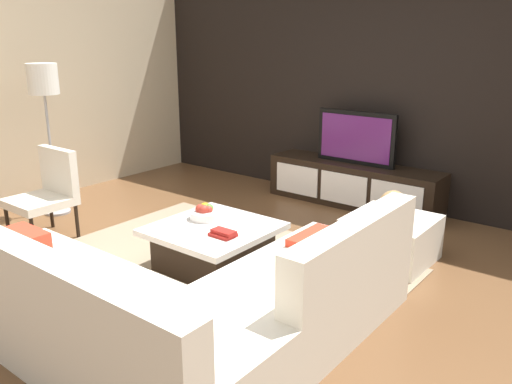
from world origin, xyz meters
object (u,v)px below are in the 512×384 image
object	(u,v)px
fruit_bowl	(205,213)
television	(356,138)
floor_lamp	(44,89)
media_console	(353,184)
book_stack	(223,233)
accent_chair_near	(48,189)
coffee_table	(214,246)
decorative_ball	(393,204)
sectional_couch	(178,305)
ottoman	(390,239)

from	to	relation	value
fruit_bowl	television	bearing A→B (deg)	82.67
floor_lamp	fruit_bowl	distance (m)	2.39
media_console	book_stack	size ratio (longest dim) A/B	9.78
accent_chair_near	book_stack	size ratio (longest dim) A/B	4.12
book_stack	coffee_table	bearing A→B (deg)	151.54
television	fruit_bowl	distance (m)	2.25
decorative_ball	sectional_couch	bearing A→B (deg)	-103.49
coffee_table	accent_chair_near	bearing A→B (deg)	-166.00
media_console	television	bearing A→B (deg)	90.00
book_stack	sectional_couch	bearing A→B (deg)	-65.85
coffee_table	decorative_ball	bearing A→B (deg)	44.23
coffee_table	ottoman	distance (m)	1.56
floor_lamp	decorative_ball	distance (m)	3.76
floor_lamp	decorative_ball	xyz separation A→B (m)	(3.49, 1.10, -0.86)
ottoman	fruit_bowl	size ratio (longest dim) A/B	2.50
fruit_bowl	ottoman	bearing A→B (deg)	37.23
accent_chair_near	fruit_bowl	xyz separation A→B (m)	(1.59, 0.54, -0.05)
ottoman	book_stack	world-z (taller)	book_stack
television	ottoman	size ratio (longest dim) A/B	1.37
decorative_ball	fruit_bowl	bearing A→B (deg)	-142.77
television	accent_chair_near	xyz separation A→B (m)	(-1.87, -2.74, -0.32)
ottoman	floor_lamp	bearing A→B (deg)	-162.48
floor_lamp	book_stack	bearing A→B (deg)	-2.26
television	fruit_bowl	xyz separation A→B (m)	(-0.28, -2.20, -0.37)
television	book_stack	xyz separation A→B (m)	(0.12, -2.42, -0.40)
television	accent_chair_near	size ratio (longest dim) A/B	1.10
ottoman	book_stack	bearing A→B (deg)	-126.55
media_console	fruit_bowl	distance (m)	2.22
ottoman	decorative_ball	distance (m)	0.32
ottoman	media_console	bearing A→B (deg)	129.95
sectional_couch	ottoman	bearing A→B (deg)	76.51
media_console	coffee_table	bearing A→B (deg)	-92.49
television	sectional_couch	world-z (taller)	television
ottoman	accent_chair_near	bearing A→B (deg)	-152.11
media_console	television	xyz separation A→B (m)	(0.00, 0.00, 0.55)
sectional_couch	book_stack	size ratio (longest dim) A/B	11.70
decorative_ball	media_console	bearing A→B (deg)	129.95
decorative_ball	book_stack	xyz separation A→B (m)	(-0.89, -1.21, -0.12)
media_console	floor_lamp	size ratio (longest dim) A/B	1.26
fruit_bowl	decorative_ball	distance (m)	1.63
ottoman	decorative_ball	bearing A→B (deg)	0.00
accent_chair_near	decorative_ball	xyz separation A→B (m)	(2.88, 1.53, 0.03)
coffee_table	ottoman	world-z (taller)	ottoman
coffee_table	decorative_ball	distance (m)	1.59
sectional_couch	book_stack	world-z (taller)	sectional_couch
media_console	sectional_couch	world-z (taller)	sectional_couch
coffee_table	book_stack	bearing A→B (deg)	-28.46
sectional_couch	book_stack	distance (m)	0.97
fruit_bowl	book_stack	xyz separation A→B (m)	(0.40, -0.22, -0.03)
fruit_bowl	sectional_couch	bearing A→B (deg)	-53.98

